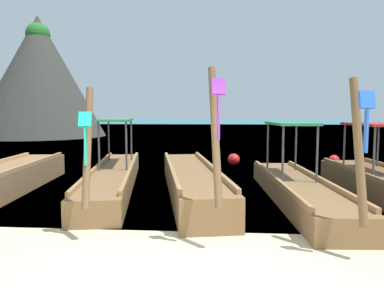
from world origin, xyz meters
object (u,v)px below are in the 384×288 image
(longtail_boat_turquoise_ribbon, at_px, (114,176))
(longtail_boat_blue_ribbon, at_px, (297,188))
(karst_rock, at_px, (38,79))
(mooring_buoy_near, at_px, (234,160))
(longtail_boat_violet_ribbon, at_px, (191,181))
(mooring_buoy_far, at_px, (334,160))

(longtail_boat_turquoise_ribbon, relative_size, longtail_boat_blue_ribbon, 1.21)
(longtail_boat_blue_ribbon, bearing_deg, karst_rock, 128.84)
(mooring_buoy_near, bearing_deg, longtail_boat_blue_ribbon, -77.56)
(longtail_boat_violet_ribbon, height_order, mooring_buoy_far, longtail_boat_violet_ribbon)
(longtail_boat_blue_ribbon, bearing_deg, mooring_buoy_far, 65.06)
(longtail_boat_turquoise_ribbon, bearing_deg, karst_rock, 121.92)
(longtail_boat_turquoise_ribbon, xyz_separation_m, longtail_boat_blue_ribbon, (4.64, -1.15, -0.01))
(karst_rock, bearing_deg, mooring_buoy_far, -38.41)
(longtail_boat_violet_ribbon, bearing_deg, mooring_buoy_near, 75.31)
(longtail_boat_blue_ribbon, relative_size, karst_rock, 0.56)
(longtail_boat_violet_ribbon, distance_m, mooring_buoy_near, 5.07)
(karst_rock, bearing_deg, longtail_boat_blue_ribbon, -51.16)
(karst_rock, distance_m, mooring_buoy_near, 23.26)
(karst_rock, height_order, mooring_buoy_far, karst_rock)
(longtail_boat_violet_ribbon, height_order, mooring_buoy_near, longtail_boat_violet_ribbon)
(longtail_boat_violet_ribbon, height_order, longtail_boat_blue_ribbon, longtail_boat_violet_ribbon)
(longtail_boat_violet_ribbon, height_order, karst_rock, karst_rock)
(longtail_boat_violet_ribbon, bearing_deg, longtail_boat_turquoise_ribbon, 164.99)
(longtail_boat_turquoise_ribbon, height_order, mooring_buoy_far, longtail_boat_turquoise_ribbon)
(longtail_boat_blue_ribbon, height_order, karst_rock, karst_rock)
(karst_rock, xyz_separation_m, mooring_buoy_near, (16.14, -16.07, -4.71))
(longtail_boat_violet_ribbon, relative_size, mooring_buoy_near, 14.85)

